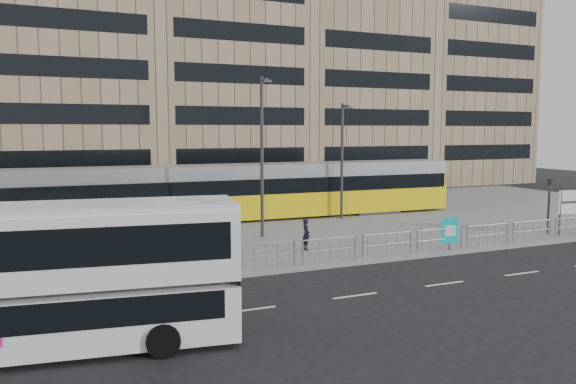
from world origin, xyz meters
name	(u,v)px	position (x,y,z in m)	size (l,w,h in m)	color
ground	(349,266)	(0.00, 0.00, 0.00)	(120.00, 120.00, 0.00)	black
plaza	(255,223)	(0.00, 12.00, 0.07)	(64.00, 24.00, 0.15)	slate
kerb	(348,264)	(0.00, 0.05, 0.07)	(64.00, 0.25, 0.17)	gray
building_row	(192,59)	(1.55, 34.27, 12.91)	(70.40, 18.40, 31.20)	brown
pedestrian_barrier	(382,239)	(2.00, 0.50, 0.98)	(32.07, 0.07, 1.10)	#989BA0
road_markings	(423,287)	(1.00, -4.00, 0.01)	(62.00, 0.12, 0.01)	white
double_decker_bus	(47,274)	(-12.12, -5.27, 2.16)	(10.20, 3.67, 3.99)	silver
tram	(238,192)	(-0.75, 13.21, 1.96)	(30.67, 3.64, 3.61)	#DBBC0B
station_sign	(575,204)	(14.74, 0.80, 1.89)	(2.18, 0.38, 2.51)	#2D2D30
ad_panel	(450,231)	(5.82, 0.40, 1.08)	(0.80, 0.40, 1.59)	#2D2D30
pedestrian	(306,234)	(-0.62, 3.09, 0.92)	(0.56, 0.37, 1.55)	black
traffic_light_west	(106,226)	(-9.91, 2.15, 2.12)	(0.20, 0.23, 3.10)	#2D2D30
traffic_light_east	(549,199)	(13.77, 1.71, 2.12)	(0.21, 0.24, 3.10)	#2D2D30
lamp_post_west	(262,151)	(-1.33, 7.15, 4.84)	(0.45, 1.04, 8.62)	#2D2D30
lamp_post_east	(342,156)	(5.65, 10.91, 4.28)	(0.45, 1.04, 7.52)	#2D2D30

